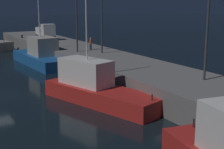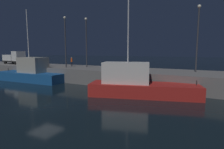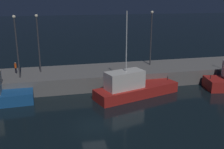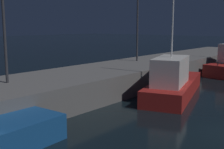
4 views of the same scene
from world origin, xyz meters
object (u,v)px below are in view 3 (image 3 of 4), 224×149
object	(u,v)px
lamp_post_west	(16,42)
lamp_post_east	(38,39)
dockworker	(16,67)
fishing_boat_white	(133,87)
lamp_post_central	(151,34)

from	to	relation	value
lamp_post_west	lamp_post_east	bearing A→B (deg)	39.16
lamp_post_east	dockworker	size ratio (longest dim) A/B	5.09
fishing_boat_white	lamp_post_central	size ratio (longest dim) A/B	1.42
lamp_post_west	dockworker	world-z (taller)	lamp_post_west
lamp_post_central	dockworker	size ratio (longest dim) A/B	5.23
lamp_post_west	lamp_post_central	size ratio (longest dim) A/B	0.98
fishing_boat_white	dockworker	world-z (taller)	fishing_boat_white
lamp_post_east	fishing_boat_white	bearing A→B (deg)	-30.89
fishing_boat_white	lamp_post_west	size ratio (longest dim) A/B	1.44
lamp_post_west	lamp_post_east	world-z (taller)	lamp_post_west
fishing_boat_white	lamp_post_central	bearing A→B (deg)	55.32
lamp_post_east	dockworker	bearing A→B (deg)	177.72
fishing_boat_white	dockworker	size ratio (longest dim) A/B	7.42
lamp_post_west	lamp_post_east	size ratio (longest dim) A/B	1.01
fishing_boat_white	lamp_post_west	xyz separation A→B (m)	(-14.47, 4.89, 5.69)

